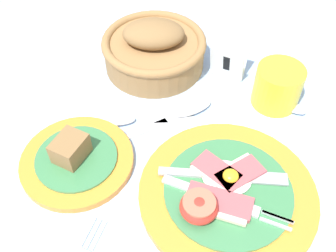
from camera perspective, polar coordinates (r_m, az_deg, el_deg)
The scene contains 9 objects.
ground_plane at distance 0.57m, azimuth 0.66°, elevation -10.15°, with size 3.00×3.00×0.00m, color #93B2DB.
breakfast_plate at distance 0.57m, azimuth 8.31°, elevation -9.54°, with size 0.25×0.25×0.04m.
bread_plate at distance 0.61m, azimuth -13.20°, elevation -4.65°, with size 0.17×0.17×0.05m.
sugar_cup at distance 0.69m, azimuth 15.66°, elevation 5.70°, with size 0.08×0.08×0.07m.
bread_basket at distance 0.74m, azimuth -2.03°, elevation 11.16°, with size 0.19×0.19×0.09m.
number_card at distance 0.72m, azimuth 8.80°, elevation 9.39°, with size 0.06×0.05×0.07m.
teaspoon_by_saucer at distance 0.65m, azimuth -5.47°, elevation 0.91°, with size 0.19×0.08×0.01m.
teaspoon_near_cup at distance 0.70m, azimuth 18.76°, elevation 1.98°, with size 0.19×0.09×0.01m.
teaspoon_stray at distance 0.66m, azimuth 1.59°, elevation 1.71°, with size 0.15×0.15×0.01m.
Camera 1 is at (0.08, -0.28, 0.49)m, focal length 42.00 mm.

